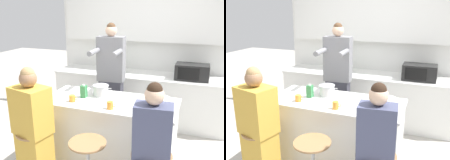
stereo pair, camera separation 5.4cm
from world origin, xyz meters
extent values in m
cube|color=silver|center=(0.00, 1.90, 1.35)|extent=(3.40, 0.06, 2.70)
cube|color=white|center=(0.00, 1.79, 1.83)|extent=(3.12, 0.16, 0.75)
cube|color=white|center=(0.00, 1.52, 0.43)|extent=(3.12, 0.68, 0.86)
cube|color=silver|center=(0.00, 1.52, 0.87)|extent=(3.15, 0.71, 0.03)
cube|color=white|center=(0.00, 0.00, 0.47)|extent=(1.66, 0.73, 0.82)
cube|color=silver|center=(0.00, 0.00, 0.90)|extent=(1.70, 0.77, 0.03)
cylinder|color=#B7BABC|center=(-0.68, -0.67, 0.34)|extent=(0.04, 0.04, 0.65)
cylinder|color=#997047|center=(-0.68, -0.67, 0.68)|extent=(0.40, 0.40, 0.02)
cylinder|color=#997047|center=(0.00, -0.68, 0.68)|extent=(0.40, 0.40, 0.02)
cylinder|color=#997047|center=(0.68, -0.67, 0.68)|extent=(0.40, 0.40, 0.02)
cube|color=#383842|center=(-0.24, 0.69, 0.48)|extent=(0.36, 0.25, 0.97)
cube|color=slate|center=(-0.24, 0.69, 1.30)|extent=(0.42, 0.25, 0.68)
cylinder|color=slate|center=(-0.38, 0.39, 1.45)|extent=(0.10, 0.38, 0.07)
cylinder|color=slate|center=(-0.05, 0.41, 1.45)|extent=(0.10, 0.38, 0.07)
sphere|color=#DBB293|center=(-0.24, 0.69, 1.73)|extent=(0.18, 0.18, 0.17)
sphere|color=#513823|center=(-0.24, 0.69, 1.77)|extent=(0.14, 0.14, 0.13)
cube|color=gold|center=(-0.67, -0.70, 0.34)|extent=(0.42, 0.34, 0.69)
cube|color=gold|center=(-0.67, -0.70, 0.96)|extent=(0.46, 0.37, 0.54)
sphere|color=#936B4C|center=(-0.67, -0.70, 1.32)|extent=(0.23, 0.23, 0.19)
sphere|color=#A37F51|center=(-0.67, -0.70, 1.37)|extent=(0.18, 0.18, 0.15)
cube|color=#474C6B|center=(0.69, -0.70, 0.95)|extent=(0.37, 0.26, 0.53)
sphere|color=#DBB293|center=(0.69, -0.70, 1.30)|extent=(0.20, 0.20, 0.18)
sphere|color=black|center=(0.69, -0.70, 1.35)|extent=(0.16, 0.16, 0.14)
cylinder|color=#B7BABC|center=(-0.18, 0.14, 0.98)|extent=(0.20, 0.20, 0.14)
cylinder|color=#B7BABC|center=(-0.18, 0.14, 1.05)|extent=(0.21, 0.21, 0.01)
cylinder|color=#B7BABC|center=(-0.31, 0.14, 1.02)|extent=(0.05, 0.01, 0.01)
cylinder|color=#B7BABC|center=(-0.06, 0.14, 1.02)|extent=(0.05, 0.01, 0.01)
cylinder|color=white|center=(0.62, 0.14, 0.95)|extent=(0.24, 0.24, 0.07)
cylinder|color=orange|center=(0.10, -0.26, 0.96)|extent=(0.07, 0.07, 0.09)
torus|color=orange|center=(0.15, -0.26, 0.96)|extent=(0.04, 0.01, 0.04)
cylinder|color=orange|center=(-0.43, -0.20, 0.95)|extent=(0.08, 0.08, 0.08)
torus|color=orange|center=(-0.38, -0.20, 0.96)|extent=(0.04, 0.01, 0.04)
cube|color=#38844C|center=(-0.36, -0.01, 0.99)|extent=(0.07, 0.07, 0.16)
cylinder|color=white|center=(-0.36, -0.01, 1.08)|extent=(0.03, 0.03, 0.02)
cube|color=black|center=(0.91, 1.46, 1.02)|extent=(0.54, 0.32, 0.26)
cube|color=black|center=(0.87, 1.30, 1.02)|extent=(0.34, 0.01, 0.20)
cube|color=black|center=(1.11, 1.30, 1.02)|extent=(0.10, 0.01, 0.21)
cylinder|color=beige|center=(-0.51, 1.52, 0.92)|extent=(0.13, 0.13, 0.07)
sphere|color=#336633|center=(-0.51, 1.52, 1.06)|extent=(0.23, 0.23, 0.23)
camera|label=1|loc=(1.05, -2.78, 2.05)|focal=40.00mm
camera|label=2|loc=(1.10, -2.76, 2.05)|focal=40.00mm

